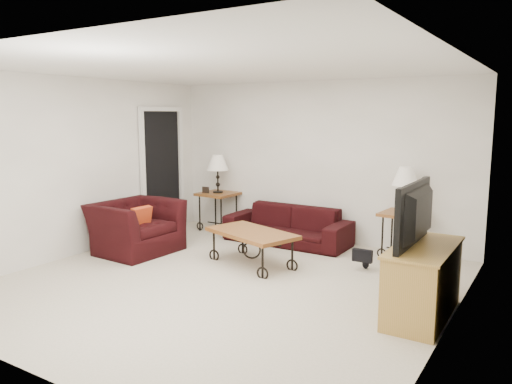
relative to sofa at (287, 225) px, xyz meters
The scene contains 20 objects.
ground 2.05m from the sofa, 83.00° to the right, with size 5.00×5.00×0.00m, color beige.
wall_back 1.11m from the sofa, 62.68° to the left, with size 5.00×0.02×2.50m, color white.
wall_front 4.63m from the sofa, 86.86° to the right, with size 5.00×0.02×2.50m, color white.
wall_left 3.18m from the sofa, 138.11° to the right, with size 0.02×5.00×2.50m, color white.
wall_right 3.54m from the sofa, 36.32° to the right, with size 0.02×5.00×2.50m, color white.
ceiling 3.01m from the sofa, 83.00° to the right, with size 5.00×5.00×0.00m, color white.
doorway 2.37m from the sofa, behind, with size 0.08×0.94×2.04m, color black.
sofa is the anchor object (origin of this frame).
side_table_left 1.47m from the sofa, behind, with size 0.60×0.60×0.65m, color brown.
side_table_right 1.74m from the sofa, ahead, with size 0.58×0.58×0.64m, color brown.
lamp_left 1.62m from the sofa, behind, with size 0.37×0.37×0.65m, color black, non-canonical shape.
lamp_right 1.87m from the sofa, ahead, with size 0.36×0.36×0.64m, color black, non-canonical shape.
photo_frame_left 1.66m from the sofa, behind, with size 0.13×0.02×0.11m, color black.
photo_frame_right 1.93m from the sofa, ahead, with size 0.13×0.02×0.11m, color black.
coffee_table 1.26m from the sofa, 83.78° to the right, with size 1.22×0.66×0.46m, color brown.
armchair 2.28m from the sofa, 135.55° to the right, with size 1.14×0.99×0.74m, color black.
throw_pillow 2.22m from the sofa, 131.90° to the right, with size 0.33×0.09×0.33m, color #C23C18.
tv_stand 3.06m from the sofa, 36.02° to the right, with size 0.50×1.19×0.72m, color #B48542.
television 3.14m from the sofa, 36.25° to the right, with size 1.07×0.14×0.62m, color black.
backpack 1.60m from the sofa, 22.37° to the right, with size 0.39×0.30×0.50m, color black.
Camera 1 is at (3.31, -4.62, 1.98)m, focal length 34.86 mm.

